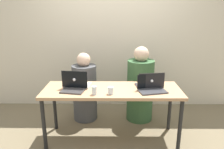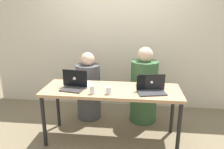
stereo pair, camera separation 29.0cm
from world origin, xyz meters
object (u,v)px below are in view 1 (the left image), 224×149
object	(u,v)px
person_on_right	(140,88)
laptop_back_left	(77,83)
person_on_left	(85,90)
laptop_front_left	(74,87)
water_glass_left	(94,91)
laptop_back_right	(150,84)
laptop_front_right	(152,88)
water_glass_center	(111,91)

from	to	relation	value
person_on_right	laptop_back_left	distance (m)	1.10
person_on_left	laptop_back_left	size ratio (longest dim) A/B	2.98
laptop_front_left	laptop_back_left	world-z (taller)	laptop_back_left
person_on_left	laptop_front_left	distance (m)	0.73
person_on_left	water_glass_left	distance (m)	0.89
laptop_front_left	laptop_back_right	distance (m)	1.01
laptop_back_right	laptop_front_right	bearing A→B (deg)	83.40
person_on_left	water_glass_center	distance (m)	0.94
water_glass_center	person_on_right	bearing A→B (deg)	59.36
person_on_right	laptop_back_left	xyz separation A→B (m)	(-0.93, -0.52, 0.26)
laptop_front_left	water_glass_center	bearing A→B (deg)	-3.93
laptop_back_right	laptop_back_left	size ratio (longest dim) A/B	0.99
person_on_right	laptop_front_left	xyz separation A→B (m)	(-0.95, -0.66, 0.26)
person_on_left	person_on_right	bearing A→B (deg)	-163.05
laptop_front_left	laptop_front_right	bearing A→B (deg)	9.58
laptop_front_left	water_glass_center	xyz separation A→B (m)	(0.48, -0.12, -0.01)
laptop_front_left	water_glass_left	size ratio (longest dim) A/B	3.05
person_on_right	laptop_front_left	size ratio (longest dim) A/B	3.78
person_on_right	laptop_back_left	size ratio (longest dim) A/B	3.25
laptop_back_left	water_glass_left	size ratio (longest dim) A/B	3.56
laptop_front_left	person_on_left	bearing A→B (deg)	96.33
laptop_back_right	laptop_back_left	xyz separation A→B (m)	(-0.99, 0.02, 0.00)
person_on_left	laptop_back_left	world-z (taller)	person_on_left
person_on_left	laptop_back_right	xyz separation A→B (m)	(0.96, -0.54, 0.30)
person_on_right	laptop_back_right	bearing A→B (deg)	92.86
laptop_front_right	laptop_back_right	world-z (taller)	laptop_back_right
person_on_right	laptop_front_right	bearing A→B (deg)	91.84
person_on_left	laptop_back_left	bearing A→B (deg)	103.42
laptop_front_left	water_glass_center	world-z (taller)	laptop_front_left
person_on_left	laptop_back_right	distance (m)	1.14
water_glass_left	water_glass_center	size ratio (longest dim) A/B	1.16
person_on_left	water_glass_left	xyz separation A→B (m)	(0.23, -0.80, 0.30)
laptop_back_right	laptop_back_left	distance (m)	0.99
laptop_back_left	laptop_front_left	bearing A→B (deg)	92.13
person_on_left	water_glass_center	xyz separation A→B (m)	(0.43, -0.79, 0.29)
laptop_front_right	water_glass_center	bearing A→B (deg)	178.25
person_on_left	water_glass_center	bearing A→B (deg)	135.92
person_on_right	laptop_front_left	distance (m)	1.18
person_on_left	water_glass_center	world-z (taller)	person_on_left
laptop_front_right	person_on_right	bearing A→B (deg)	81.76
person_on_right	laptop_front_left	world-z (taller)	person_on_right
laptop_front_right	laptop_front_left	xyz separation A→B (m)	(-1.01, 0.01, 0.00)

